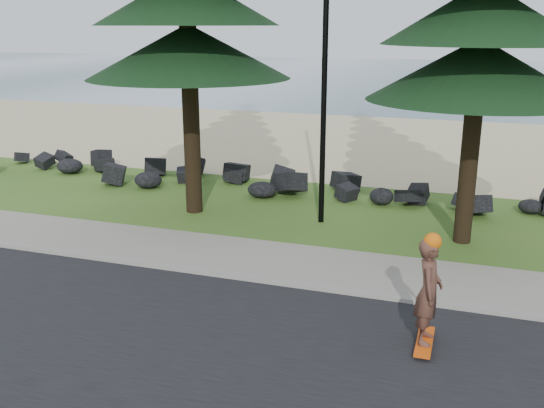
% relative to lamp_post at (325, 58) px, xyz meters
% --- Properties ---
extents(ground, '(160.00, 160.00, 0.00)m').
position_rel_lamp_post_xyz_m(ground, '(0.00, -3.20, -4.13)').
color(ground, '#36591B').
rests_on(ground, ground).
extents(road, '(160.00, 7.00, 0.02)m').
position_rel_lamp_post_xyz_m(road, '(0.00, -7.70, -4.12)').
color(road, black).
rests_on(road, ground).
extents(kerb, '(160.00, 0.20, 0.10)m').
position_rel_lamp_post_xyz_m(kerb, '(0.00, -4.10, -4.08)').
color(kerb, gray).
rests_on(kerb, ground).
extents(sidewalk, '(160.00, 2.00, 0.08)m').
position_rel_lamp_post_xyz_m(sidewalk, '(0.00, -3.00, -4.09)').
color(sidewalk, gray).
rests_on(sidewalk, ground).
extents(beach_sand, '(160.00, 15.00, 0.01)m').
position_rel_lamp_post_xyz_m(beach_sand, '(0.00, 11.30, -4.13)').
color(beach_sand, tan).
rests_on(beach_sand, ground).
extents(ocean, '(160.00, 58.00, 0.01)m').
position_rel_lamp_post_xyz_m(ocean, '(0.00, 47.80, -4.13)').
color(ocean, '#345863').
rests_on(ocean, ground).
extents(seawall_boulders, '(60.00, 2.40, 1.10)m').
position_rel_lamp_post_xyz_m(seawall_boulders, '(0.00, 2.40, -4.13)').
color(seawall_boulders, black).
rests_on(seawall_boulders, ground).
extents(lamp_post, '(0.25, 0.14, 8.14)m').
position_rel_lamp_post_xyz_m(lamp_post, '(0.00, 0.00, 0.00)').
color(lamp_post, black).
rests_on(lamp_post, ground).
extents(skateboarder, '(0.41, 1.02, 1.89)m').
position_rel_lamp_post_xyz_m(skateboarder, '(3.09, -5.66, -3.18)').
color(skateboarder, '#D54A0C').
rests_on(skateboarder, ground).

